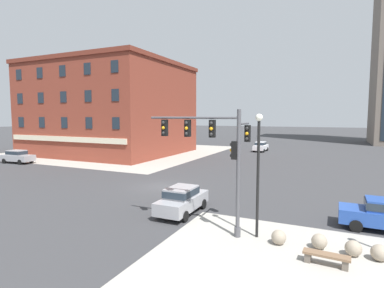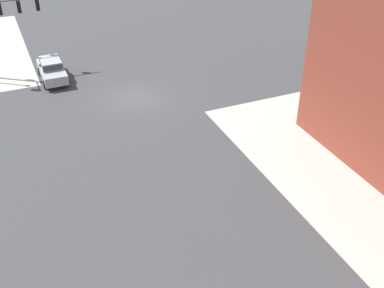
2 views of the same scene
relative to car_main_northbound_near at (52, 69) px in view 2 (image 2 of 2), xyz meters
The scene contains 2 objects.
ground_plane 7.60m from the car_main_northbound_near, 130.46° to the left, with size 320.00×320.00×0.00m, color #38383A.
car_main_northbound_near is the anchor object (origin of this frame).
Camera 2 is at (8.69, 31.18, 16.43)m, focal length 45.11 mm.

